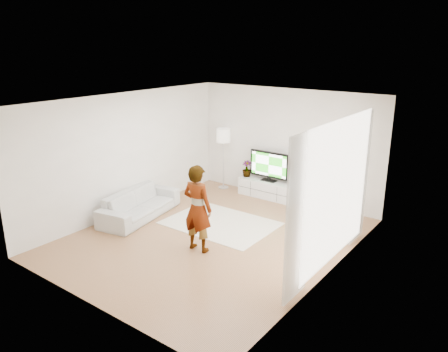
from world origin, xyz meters
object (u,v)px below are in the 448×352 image
Objects in this scene: rug at (220,223)px; sofa at (140,204)px; media_console at (268,189)px; floor_lamp at (223,138)px; television at (269,165)px; player at (198,208)px.

sofa reaches higher than rug.
media_console reaches higher than rug.
media_console is 0.95× the size of floor_lamp.
sofa is (-1.72, -0.79, 0.31)m from rug.
sofa is 3.04m from floor_lamp.
television is at bearing 3.81° from floor_lamp.
media_console is 0.74× the size of sofa.
player reaches higher than rug.
television reaches higher than rug.
player is 3.84m from floor_lamp.
sofa is at bearing -120.15° from media_console.
rug is 1.09× the size of sofa.
rug is (0.04, -2.09, -0.22)m from media_console.
television is 2.29m from rug.
player reaches higher than television.
media_console is at bearing -90.00° from television.
player is at bearing -81.97° from television.
player is (0.43, -1.28, 0.86)m from rug.
floor_lamp is at bearing 125.30° from rug.
player is at bearing -113.29° from sofa.
rug is at bearing -75.85° from sofa.
television is 0.65× the size of player.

